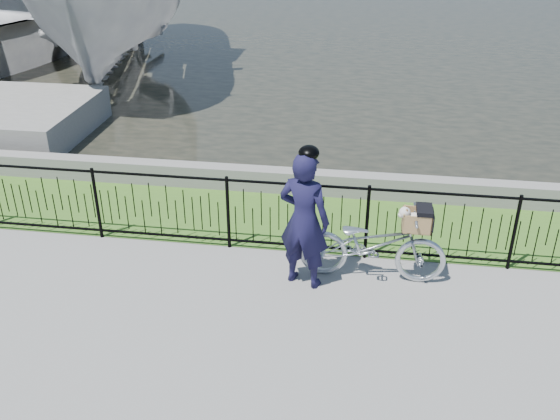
# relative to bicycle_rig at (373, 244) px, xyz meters

# --- Properties ---
(ground) EXTENTS (120.00, 120.00, 0.00)m
(ground) POSITION_rel_bicycle_rig_xyz_m (-1.09, -1.11, -0.53)
(ground) COLOR gray
(ground) RESTS_ON ground
(grass_strip) EXTENTS (60.00, 2.00, 0.01)m
(grass_strip) POSITION_rel_bicycle_rig_xyz_m (-1.09, 1.49, -0.52)
(grass_strip) COLOR #3E6A21
(grass_strip) RESTS_ON ground
(quay_wall) EXTENTS (60.00, 0.30, 0.40)m
(quay_wall) POSITION_rel_bicycle_rig_xyz_m (-1.09, 2.49, -0.33)
(quay_wall) COLOR slate
(quay_wall) RESTS_ON ground
(fence) EXTENTS (14.00, 0.06, 1.15)m
(fence) POSITION_rel_bicycle_rig_xyz_m (-1.09, 0.49, 0.05)
(fence) COLOR black
(fence) RESTS_ON ground
(bicycle_rig) EXTENTS (1.97, 0.69, 1.14)m
(bicycle_rig) POSITION_rel_bicycle_rig_xyz_m (0.00, 0.00, 0.00)
(bicycle_rig) COLOR silver
(bicycle_rig) RESTS_ON ground
(cyclist) EXTENTS (0.80, 0.64, 1.97)m
(cyclist) POSITION_rel_bicycle_rig_xyz_m (-0.91, -0.25, 0.44)
(cyclist) COLOR black
(cyclist) RESTS_ON ground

